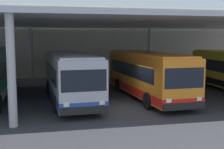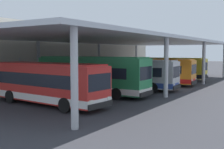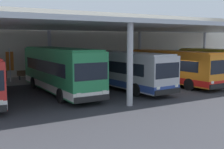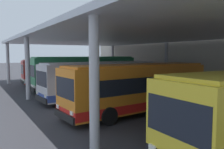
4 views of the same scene
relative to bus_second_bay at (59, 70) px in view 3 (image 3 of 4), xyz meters
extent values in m
plane|color=#333338|center=(8.54, -3.90, -1.84)|extent=(200.00, 200.00, 0.00)
cube|color=gray|center=(8.54, 7.85, -1.75)|extent=(42.00, 4.50, 0.18)
cube|color=beige|center=(8.54, 11.10, 1.98)|extent=(48.00, 1.60, 7.64)
cube|color=silver|center=(8.54, 1.60, 3.56)|extent=(40.00, 17.00, 0.30)
cylinder|color=#B2B2B7|center=(2.37, -6.40, 0.78)|extent=(0.40, 0.40, 5.25)
cylinder|color=#B2B2B7|center=(2.37, 9.60, 0.78)|extent=(0.40, 0.40, 5.25)
cylinder|color=#B2B2B7|center=(14.71, 9.60, 0.78)|extent=(0.40, 0.40, 5.25)
cylinder|color=#B2B2B7|center=(27.04, 9.60, 0.78)|extent=(0.40, 0.40, 5.25)
cube|color=white|center=(-5.29, -5.43, -0.94)|extent=(0.28, 0.10, 0.20)
cylinder|color=black|center=(-4.84, -3.45, -1.34)|extent=(0.34, 1.02, 1.00)
cube|color=#28844C|center=(0.00, 0.00, 0.06)|extent=(2.62, 11.23, 3.10)
cube|color=white|center=(0.00, 0.00, -1.14)|extent=(2.64, 11.25, 0.50)
cube|color=black|center=(0.00, 0.15, 0.36)|extent=(2.64, 9.21, 0.90)
cube|color=black|center=(0.06, -5.55, 0.41)|extent=(2.30, 0.14, 1.10)
cube|color=black|center=(0.06, -5.64, -1.29)|extent=(2.45, 0.19, 0.36)
cube|color=#2A8B50|center=(0.00, 0.00, 1.67)|extent=(2.41, 10.78, 0.12)
cube|color=yellow|center=(0.06, -5.52, 1.43)|extent=(1.75, 0.14, 0.28)
cube|color=white|center=(-0.84, -5.64, -0.94)|extent=(0.28, 0.08, 0.20)
cube|color=white|center=(0.96, -5.62, -0.94)|extent=(0.28, 0.08, 0.20)
cylinder|color=black|center=(-1.19, -3.49, -1.34)|extent=(0.29, 1.00, 1.00)
cylinder|color=black|center=(1.26, -3.46, -1.34)|extent=(0.29, 1.00, 1.00)
cylinder|color=black|center=(-1.26, 3.07, -1.34)|extent=(0.29, 1.00, 1.00)
cylinder|color=black|center=(1.19, 3.09, -1.34)|extent=(0.29, 1.00, 1.00)
cube|color=#B7B7BC|center=(5.41, -0.96, -0.14)|extent=(3.17, 10.54, 2.70)
cube|color=#2D4799|center=(5.41, -0.96, -1.14)|extent=(3.20, 10.56, 0.50)
cube|color=black|center=(5.40, -0.81, 0.16)|extent=(3.09, 8.68, 0.90)
cube|color=black|center=(5.75, -6.10, 0.21)|extent=(2.30, 0.27, 1.10)
cube|color=black|center=(5.76, -6.19, -1.29)|extent=(2.46, 0.32, 0.36)
cube|color=silver|center=(5.41, -0.96, 1.27)|extent=(2.95, 10.11, 0.12)
cube|color=yellow|center=(5.75, -6.07, 1.03)|extent=(1.75, 0.23, 0.28)
cube|color=white|center=(4.86, -6.24, -0.94)|extent=(0.28, 0.10, 0.20)
cube|color=white|center=(6.65, -6.12, -0.94)|extent=(0.28, 0.10, 0.20)
cylinder|color=black|center=(4.40, -4.26, -1.34)|extent=(0.34, 1.02, 1.00)
cylinder|color=black|center=(6.85, -4.10, -1.34)|extent=(0.34, 1.02, 1.00)
cylinder|color=black|center=(4.00, 1.81, -1.34)|extent=(0.34, 1.02, 1.00)
cylinder|color=black|center=(6.45, 1.97, -1.34)|extent=(0.34, 1.02, 1.00)
cube|color=orange|center=(10.73, -1.10, -0.14)|extent=(3.13, 10.53, 2.70)
cube|color=red|center=(10.73, -1.10, -1.14)|extent=(3.15, 10.55, 0.50)
cube|color=black|center=(10.72, -0.95, 0.16)|extent=(3.06, 8.67, 0.90)
cube|color=black|center=(11.05, -6.24, 0.21)|extent=(2.30, 0.26, 1.10)
cube|color=black|center=(11.05, -6.33, -1.29)|extent=(2.46, 0.31, 0.36)
cube|color=orange|center=(10.73, -1.10, 1.27)|extent=(2.91, 10.11, 0.12)
cube|color=yellow|center=(11.05, -6.21, 1.03)|extent=(1.75, 0.23, 0.28)
cube|color=white|center=(10.16, -6.38, -0.94)|extent=(0.28, 0.10, 0.20)
cylinder|color=black|center=(9.71, -4.39, -1.34)|extent=(0.34, 1.02, 1.00)
cylinder|color=black|center=(12.15, -4.24, -1.34)|extent=(0.34, 1.02, 1.00)
cylinder|color=black|center=(9.34, 1.68, -1.34)|extent=(0.34, 1.02, 1.00)
cylinder|color=black|center=(11.78, 1.83, -1.34)|extent=(0.34, 1.02, 1.00)
cube|color=yellow|center=(18.28, -0.50, -0.14)|extent=(2.76, 10.46, 2.70)
cube|color=black|center=(18.28, -0.50, -1.14)|extent=(2.78, 10.48, 0.50)
cube|color=black|center=(18.28, -0.35, 0.16)|extent=(2.75, 8.59, 0.90)
cube|color=yellow|center=(18.28, -0.50, 1.27)|extent=(2.55, 10.04, 0.12)
cylinder|color=black|center=(17.13, 2.39, -1.34)|extent=(0.31, 1.01, 1.00)
cylinder|color=black|center=(19.58, 2.33, -1.34)|extent=(0.31, 1.01, 1.00)
cube|color=brown|center=(-0.69, 7.85, -1.21)|extent=(1.80, 0.44, 0.08)
cube|color=brown|center=(-0.69, 8.05, -0.96)|extent=(1.80, 0.06, 0.44)
cube|color=#2D2D33|center=(-1.39, 7.85, -1.44)|extent=(0.10, 0.36, 0.45)
cube|color=#2D2D33|center=(0.01, 7.85, -1.44)|extent=(0.10, 0.36, 0.45)
cylinder|color=maroon|center=(-2.84, 7.84, -1.21)|extent=(0.48, 0.48, 0.90)
cylinder|color=black|center=(-2.84, 7.84, -0.72)|extent=(0.52, 0.52, 0.08)
cylinder|color=#B2B2B7|center=(-2.42, 7.05, -0.06)|extent=(0.12, 0.12, 3.20)
cube|color=orange|center=(-2.42, 7.03, 0.32)|extent=(0.70, 0.04, 1.80)
camera|label=1|loc=(4.09, -20.54, 2.24)|focal=47.25mm
camera|label=2|loc=(-20.97, -15.78, 2.13)|focal=45.26mm
camera|label=3|loc=(-7.65, -21.27, 2.39)|focal=45.51mm
camera|label=4|loc=(22.46, -10.35, 1.95)|focal=36.66mm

